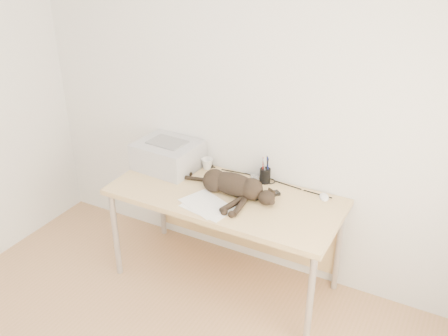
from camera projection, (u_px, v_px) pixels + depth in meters
The scene contains 11 objects.
wall_back at pixel (249, 101), 3.44m from camera, with size 3.50×3.50×0.00m, color silver.
desk at pixel (230, 205), 3.54m from camera, with size 1.60×0.70×0.74m.
printer at pixel (168, 155), 3.73m from camera, with size 0.47×0.41×0.21m.
papers at pixel (207, 205), 3.28m from camera, with size 0.40×0.33×0.01m.
cat at pixel (231, 185), 3.38m from camera, with size 0.73×0.34×0.17m.
mug at pixel (207, 164), 3.74m from camera, with size 0.09×0.09×0.08m, color silver.
pen_cup at pixel (265, 175), 3.54m from camera, with size 0.08×0.08×0.20m.
remote_grey at pixel (255, 181), 3.55m from camera, with size 0.06×0.20×0.02m, color slate.
remote_black at pixel (267, 195), 3.38m from camera, with size 0.05×0.19×0.02m, color black.
mouse at pixel (324, 195), 3.36m from camera, with size 0.06×0.11×0.04m, color white.
cable_tangle at pixel (245, 175), 3.65m from camera, with size 1.36×0.08×0.01m, color black, non-canonical shape.
Camera 1 is at (1.39, -1.21, 2.46)m, focal length 40.00 mm.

